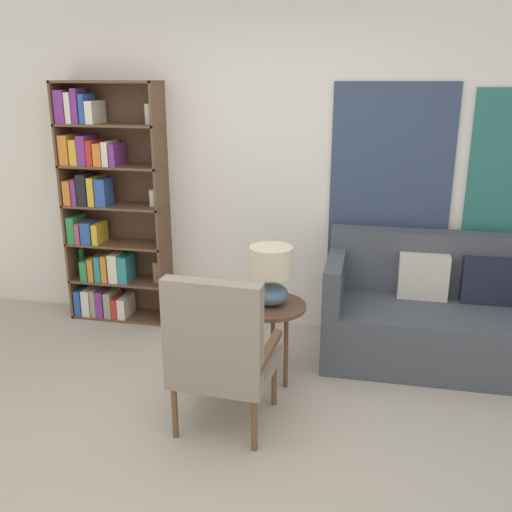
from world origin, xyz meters
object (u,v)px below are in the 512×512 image
object	(u,v)px
couch	(453,316)
side_table	(269,313)
bookshelf	(105,210)
table_lamp	(271,272)
armchair	(219,349)

from	to	relation	value
couch	side_table	world-z (taller)	couch
bookshelf	couch	size ratio (longest dim) A/B	1.08
couch	table_lamp	world-z (taller)	table_lamp
couch	side_table	bearing A→B (deg)	-155.18
couch	table_lamp	xyz separation A→B (m)	(-1.25, -0.58, 0.45)
bookshelf	armchair	distance (m)	2.07
armchair	side_table	bearing A→B (deg)	75.86
armchair	bookshelf	bearing A→B (deg)	133.32
bookshelf	couch	bearing A→B (deg)	-4.79
couch	table_lamp	bearing A→B (deg)	-155.19
bookshelf	couch	xyz separation A→B (m)	(2.82, -0.24, -0.61)
couch	bookshelf	bearing A→B (deg)	175.21
armchair	couch	xyz separation A→B (m)	(1.43, 1.24, -0.20)
bookshelf	armchair	bearing A→B (deg)	-46.68
table_lamp	armchair	bearing A→B (deg)	-104.82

